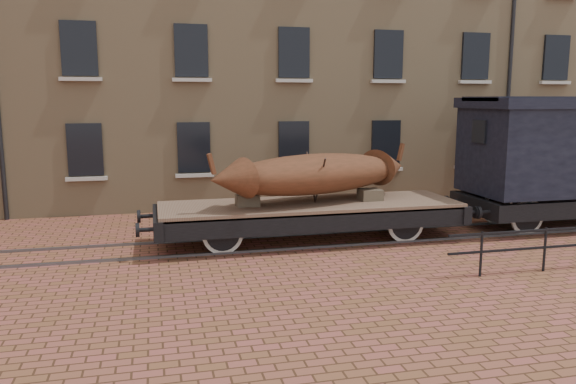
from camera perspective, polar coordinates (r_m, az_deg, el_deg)
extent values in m
plane|color=brown|center=(15.29, 1.49, -5.07)|extent=(90.00, 90.00, 0.00)
cube|color=tan|center=(25.43, 2.26, 16.62)|extent=(40.00, 10.00, 14.00)
cube|color=black|center=(19.43, -19.92, 4.08)|extent=(1.10, 0.12, 1.70)
cube|color=#B8B3A9|center=(19.48, -19.78, 1.28)|extent=(1.30, 0.18, 0.12)
cube|color=black|center=(19.36, -9.54, 4.50)|extent=(1.10, 0.12, 1.70)
cube|color=#B8B3A9|center=(19.40, -9.46, 1.69)|extent=(1.30, 0.18, 0.12)
cube|color=black|center=(19.91, 0.58, 4.76)|extent=(1.10, 0.12, 1.70)
cube|color=#B8B3A9|center=(19.96, 0.62, 2.03)|extent=(1.30, 0.18, 0.12)
cube|color=black|center=(21.04, 9.90, 4.88)|extent=(1.10, 0.12, 1.70)
cube|color=#B8B3A9|center=(21.08, 9.89, 2.29)|extent=(1.30, 0.18, 0.12)
cube|color=black|center=(22.66, 18.07, 4.87)|extent=(1.10, 0.12, 1.70)
cube|color=#B8B3A9|center=(22.70, 18.03, 2.47)|extent=(1.30, 0.18, 0.12)
cube|color=black|center=(24.68, 25.04, 4.79)|extent=(1.10, 0.12, 1.70)
cube|color=#B8B3A9|center=(24.71, 24.97, 2.58)|extent=(1.30, 0.18, 0.12)
cube|color=black|center=(19.42, -20.46, 13.51)|extent=(1.10, 0.12, 1.70)
cube|color=#B8B3A9|center=(19.31, -20.32, 10.72)|extent=(1.30, 0.18, 0.12)
cube|color=black|center=(19.35, -9.81, 13.97)|extent=(1.10, 0.12, 1.70)
cube|color=#B8B3A9|center=(19.24, -9.72, 11.17)|extent=(1.30, 0.18, 0.12)
cube|color=black|center=(19.91, 0.60, 13.98)|extent=(1.10, 0.12, 1.70)
cube|color=#B8B3A9|center=(19.80, 0.64, 11.25)|extent=(1.30, 0.18, 0.12)
cube|color=black|center=(21.04, 10.15, 13.60)|extent=(1.10, 0.12, 1.70)
cube|color=#B8B3A9|center=(20.93, 10.14, 11.01)|extent=(1.30, 0.18, 0.12)
cube|color=black|center=(22.66, 18.50, 12.96)|extent=(1.10, 0.12, 1.70)
cube|color=#B8B3A9|center=(22.56, 18.45, 10.56)|extent=(1.30, 0.18, 0.12)
cube|color=black|center=(24.67, 25.57, 12.21)|extent=(1.10, 0.12, 1.70)
cube|color=#B8B3A9|center=(24.58, 25.50, 10.00)|extent=(1.30, 0.18, 0.12)
cylinder|color=black|center=(23.63, 21.94, 16.51)|extent=(0.14, 0.14, 14.00)
cube|color=#59595E|center=(14.61, 2.22, -5.65)|extent=(30.00, 0.08, 0.06)
cube|color=#59595E|center=(15.95, 0.81, -4.34)|extent=(30.00, 0.08, 0.06)
cylinder|color=black|center=(12.97, 19.03, -5.98)|extent=(0.06, 0.06, 1.00)
cylinder|color=black|center=(13.88, 24.63, -5.33)|extent=(0.06, 0.06, 1.00)
cube|color=brown|center=(15.12, 2.28, -1.33)|extent=(8.04, 2.36, 0.13)
cube|color=black|center=(14.15, 3.48, -3.16)|extent=(8.04, 0.17, 0.48)
cube|color=black|center=(16.20, 1.22, -1.51)|extent=(8.04, 0.17, 0.48)
cube|color=black|center=(14.61, -13.08, -2.98)|extent=(0.24, 2.46, 0.48)
cylinder|color=black|center=(13.83, -14.29, -3.73)|extent=(0.37, 0.11, 0.11)
cylinder|color=black|center=(13.84, -15.04, -3.76)|extent=(0.09, 0.34, 0.34)
cylinder|color=black|center=(15.40, -14.23, -2.39)|extent=(0.37, 0.11, 0.11)
cylinder|color=black|center=(15.41, -14.91, -2.41)|extent=(0.09, 0.34, 0.34)
cube|color=black|center=(16.70, 15.66, -1.54)|extent=(0.24, 2.46, 0.48)
cylinder|color=black|center=(16.18, 17.97, -2.00)|extent=(0.37, 0.11, 0.11)
cylinder|color=black|center=(16.27, 18.52, -1.96)|extent=(0.09, 0.34, 0.34)
cylinder|color=black|center=(17.54, 15.24, -1.00)|extent=(0.37, 0.11, 0.11)
cylinder|color=black|center=(17.62, 15.76, -0.98)|extent=(0.09, 0.34, 0.34)
cylinder|color=black|center=(14.75, -7.00, -3.62)|extent=(0.11, 2.04, 0.11)
cylinder|color=silver|center=(14.06, -6.65, -4.27)|extent=(1.03, 0.07, 1.03)
cylinder|color=black|center=(14.06, -6.65, -4.27)|extent=(0.84, 0.11, 0.84)
cube|color=black|center=(13.87, -6.61, -3.36)|extent=(0.96, 0.09, 0.11)
cylinder|color=silver|center=(15.45, -7.31, -3.03)|extent=(1.03, 0.07, 1.03)
cylinder|color=black|center=(15.45, -7.31, -3.03)|extent=(0.84, 0.11, 0.84)
cube|color=black|center=(15.52, -7.38, -2.00)|extent=(0.96, 0.09, 0.11)
cylinder|color=black|center=(16.06, 10.77, -2.64)|extent=(0.11, 2.04, 0.11)
cylinder|color=silver|center=(15.42, 11.87, -3.18)|extent=(1.03, 0.07, 1.03)
cylinder|color=black|center=(15.42, 11.87, -3.18)|extent=(0.84, 0.11, 0.84)
cube|color=black|center=(15.25, 12.11, -2.34)|extent=(0.96, 0.09, 0.11)
cylinder|color=silver|center=(16.70, 9.76, -2.14)|extent=(1.03, 0.07, 1.03)
cylinder|color=black|center=(16.70, 9.76, -2.14)|extent=(0.84, 0.11, 0.84)
cube|color=black|center=(16.77, 9.61, -1.20)|extent=(0.96, 0.09, 0.11)
cube|color=black|center=(15.20, 2.27, -2.87)|extent=(4.29, 0.06, 0.06)
cube|color=brown|center=(14.71, -4.15, -0.80)|extent=(0.59, 0.54, 0.30)
cube|color=brown|center=(15.63, 8.34, -0.26)|extent=(0.59, 0.54, 0.30)
ellipsoid|color=brown|center=(15.02, 2.80, 1.84)|extent=(5.65, 3.16, 1.08)
cone|color=brown|center=(13.80, -6.14, 1.30)|extent=(1.19, 1.25, 1.02)
cube|color=brown|center=(13.58, -7.78, 2.84)|extent=(0.24, 0.17, 0.52)
cone|color=brown|center=(16.54, 10.25, 2.57)|extent=(1.19, 1.25, 1.02)
cube|color=brown|center=(16.78, 11.38, 4.00)|extent=(0.24, 0.17, 0.52)
cylinder|color=#2E221C|center=(14.63, 3.28, 1.11)|extent=(0.05, 0.92, 1.31)
cylinder|color=#2E221C|center=(15.46, 2.34, 1.57)|extent=(0.05, 0.92, 1.31)
cube|color=black|center=(20.02, 24.64, -0.25)|extent=(6.47, 0.17, 0.49)
cube|color=black|center=(17.21, 18.57, -1.34)|extent=(0.24, 2.59, 0.49)
cylinder|color=black|center=(16.24, 18.73, -1.98)|extent=(0.09, 0.35, 0.35)
cylinder|color=black|center=(17.69, 15.76, -0.92)|extent=(0.09, 0.35, 0.35)
cylinder|color=black|center=(17.91, 21.75, -1.89)|extent=(0.11, 2.05, 0.11)
cylinder|color=silver|center=(17.34, 23.12, -2.34)|extent=(1.04, 0.08, 1.04)
cylinder|color=black|center=(17.34, 23.12, -2.34)|extent=(0.85, 0.11, 0.85)
cylinder|color=silver|center=(18.49, 20.47, -1.48)|extent=(1.04, 0.08, 1.04)
cylinder|color=black|center=(18.49, 20.47, -1.48)|extent=(0.85, 0.11, 0.85)
cube|color=black|center=(18.93, 27.18, 3.83)|extent=(6.47, 2.59, 2.48)
cube|color=black|center=(16.94, 18.90, 5.84)|extent=(0.09, 0.65, 0.65)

